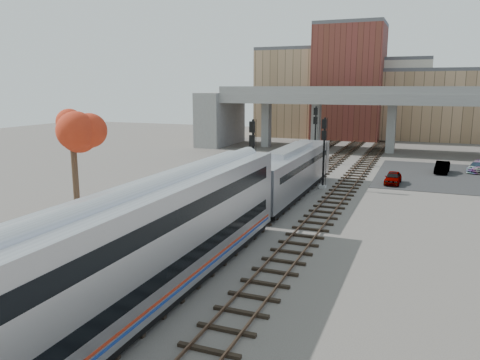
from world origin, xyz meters
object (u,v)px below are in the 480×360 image
Objects in this scene: coach at (147,246)px; locomotive at (290,171)px; signal_mast_near at (253,163)px; signal_mast_mid at (324,155)px; signal_mast_far at (315,135)px; car_a at (393,178)px; car_c at (477,167)px; tree at (72,134)px; car_b at (442,167)px.

locomotive is at bearing 90.00° from coach.
signal_mast_near is 9.02m from signal_mast_mid.
coach is at bearing -83.62° from signal_mast_near.
car_a is (10.14, -10.07, -2.85)m from signal_mast_far.
coach is 41.42m from signal_mast_far.
locomotive is 4.50m from signal_mast_near.
signal_mast_near is at bearing -114.84° from car_c.
car_a is (20.50, 21.26, -5.51)m from tree.
coach is 18.91m from signal_mast_near.
locomotive is 2.75× the size of signal_mast_near.
car_c is (16.35, 19.04, -1.65)m from locomotive.
signal_mast_far is (-2.10, 18.75, 1.23)m from locomotive.
coach is at bearing -101.66° from car_b.
car_a is (10.14, 12.50, -2.75)m from signal_mast_near.
locomotive reaches higher than car_a.
tree is at bearing -139.77° from signal_mast_near.
car_a is at bearing 50.93° from signal_mast_near.
signal_mast_near is at bearing -118.81° from locomotive.
car_c is (18.45, 0.29, -2.88)m from signal_mast_far.
signal_mast_mid is 1.84× the size of car_a.
signal_mast_mid reaches higher than coach.
signal_mast_near is at bearing -117.03° from signal_mast_mid.
tree is at bearing -124.33° from car_b.
signal_mast_near is at bearing 40.23° from tree.
car_b is (12.68, 39.48, -2.12)m from coach.
signal_mast_far is (-2.10, 41.36, 0.72)m from coach.
tree reaches higher than signal_mast_far.
car_b is at bearing -7.25° from signal_mast_far.
locomotive is 4.77m from signal_mast_mid.
car_b is at bearing 49.84° from signal_mast_mid.
signal_mast_far is 18.68m from car_c.
locomotive is 2.69× the size of signal_mast_far.
tree is at bearing -118.26° from car_c.
car_b is (14.78, 20.69, -2.73)m from signal_mast_near.
signal_mast_far is (0.00, 22.57, 0.11)m from signal_mast_near.
signal_mast_far is at bearing 178.90° from car_b.
coach is at bearing -97.36° from car_c.
signal_mast_near is at bearing -119.39° from car_b.
tree reaches higher than signal_mast_near.
coach reaches higher than car_c.
signal_mast_far is (-4.10, 14.54, 0.27)m from signal_mast_mid.
car_b is 0.95× the size of car_c.
car_b is (10.68, 12.66, -2.56)m from signal_mast_mid.
signal_mast_far is 0.85× the size of tree.
car_c is (18.45, 22.86, -2.77)m from signal_mast_near.
tree reaches higher than car_b.
locomotive is 22.61m from coach.
coach is at bearing -102.27° from car_a.
coach is 41.52m from car_b.
tree is 39.11m from car_b.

